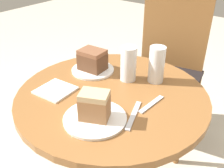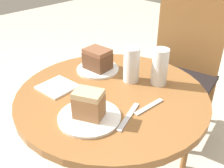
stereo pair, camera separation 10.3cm
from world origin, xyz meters
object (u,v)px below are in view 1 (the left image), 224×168
(plate_far, at_px, (93,70))
(cake_slice_far, at_px, (92,60))
(plate_near, at_px, (95,118))
(glass_water, at_px, (156,66))
(glass_lemonade, at_px, (128,66))
(cake_slice_near, at_px, (94,105))
(chair, at_px, (166,66))

(plate_far, xyz_separation_m, cake_slice_far, (0.00, 0.00, 0.05))
(plate_near, distance_m, glass_water, 0.37)
(plate_near, height_order, glass_water, glass_water)
(plate_far, xyz_separation_m, glass_lemonade, (0.18, 0.03, 0.06))
(plate_near, height_order, glass_lemonade, glass_lemonade)
(plate_far, height_order, glass_water, glass_water)
(plate_near, xyz_separation_m, glass_lemonade, (-0.07, 0.30, 0.06))
(plate_near, xyz_separation_m, cake_slice_near, (0.00, -0.00, 0.05))
(cake_slice_far, distance_m, glass_lemonade, 0.18)
(glass_lemonade, bearing_deg, chair, 100.15)
(plate_near, height_order, plate_far, same)
(chair, xyz_separation_m, glass_water, (0.21, -0.55, 0.27))
(plate_near, bearing_deg, cake_slice_near, -63.43)
(plate_near, bearing_deg, glass_lemonade, 103.26)
(cake_slice_near, distance_m, glass_lemonade, 0.31)
(cake_slice_near, height_order, glass_lemonade, glass_lemonade)
(plate_far, relative_size, glass_water, 1.24)
(glass_water, bearing_deg, cake_slice_far, -161.31)
(cake_slice_far, height_order, glass_water, glass_water)
(chair, relative_size, glass_lemonade, 6.55)
(plate_far, distance_m, glass_water, 0.30)
(plate_near, bearing_deg, glass_water, 85.35)
(chair, xyz_separation_m, plate_near, (0.18, -0.91, 0.21))
(plate_far, bearing_deg, plate_near, -47.67)
(cake_slice_near, bearing_deg, cake_slice_far, 132.33)
(plate_near, height_order, cake_slice_near, cake_slice_near)
(chair, height_order, plate_far, chair)
(glass_water, bearing_deg, cake_slice_near, -94.65)
(plate_far, height_order, glass_lemonade, glass_lemonade)
(plate_near, height_order, cake_slice_far, cake_slice_far)
(cake_slice_near, relative_size, glass_water, 0.75)
(cake_slice_far, xyz_separation_m, glass_lemonade, (0.18, 0.03, 0.01))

